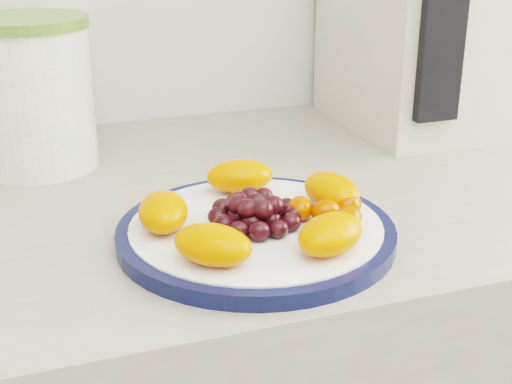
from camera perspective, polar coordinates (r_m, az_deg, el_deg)
name	(u,v)px	position (r m, az deg, el deg)	size (l,w,h in m)	color
plate_rim	(256,233)	(0.69, 0.00, -3.30)	(0.27, 0.27, 0.01)	#0B1339
plate_face	(256,232)	(0.68, 0.00, -3.22)	(0.24, 0.24, 0.02)	white
canister	(33,99)	(0.90, -17.41, 7.12)	(0.14, 0.14, 0.17)	#446C1F
canister_lid	(24,22)	(0.88, -18.09, 12.83)	(0.15, 0.15, 0.01)	#577C31
appliance_body	(417,8)	(1.05, 12.78, 14.15)	(0.19, 0.27, 0.33)	beige
appliance_panel	(443,20)	(0.91, 14.74, 13.16)	(0.06, 0.02, 0.25)	black
fruit_plate	(262,210)	(0.67, 0.48, -1.45)	(0.23, 0.23, 0.03)	#FF5B00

